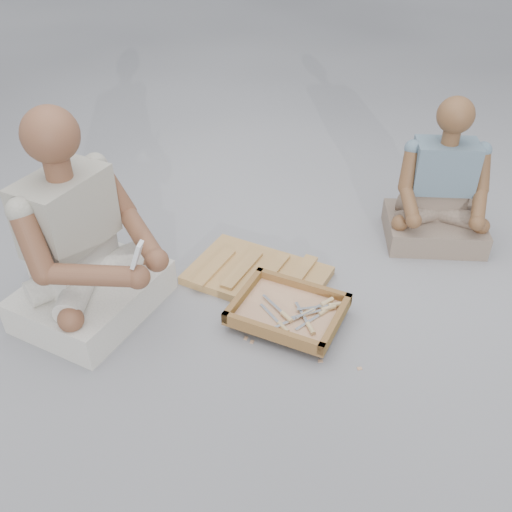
# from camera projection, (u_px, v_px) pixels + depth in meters

# --- Properties ---
(ground) EXTENTS (60.00, 60.00, 0.00)m
(ground) POSITION_uv_depth(u_px,v_px,m) (272.00, 320.00, 2.65)
(ground) COLOR #9D9EA2
(ground) RESTS_ON ground
(carved_panel) EXTENTS (0.78, 0.64, 0.04)m
(carved_panel) POSITION_uv_depth(u_px,v_px,m) (257.00, 275.00, 2.89)
(carved_panel) COLOR #B07544
(carved_panel) RESTS_ON ground
(tool_tray) EXTENTS (0.58, 0.52, 0.06)m
(tool_tray) POSITION_uv_depth(u_px,v_px,m) (288.00, 311.00, 2.61)
(tool_tray) COLOR brown
(tool_tray) RESTS_ON carved_panel
(chisel_0) EXTENTS (0.15, 0.18, 0.02)m
(chisel_0) POSITION_uv_depth(u_px,v_px,m) (280.00, 325.00, 2.52)
(chisel_0) COLOR silver
(chisel_0) RESTS_ON tool_tray
(chisel_1) EXTENTS (0.11, 0.21, 0.02)m
(chisel_1) POSITION_uv_depth(u_px,v_px,m) (309.00, 325.00, 2.51)
(chisel_1) COLOR silver
(chisel_1) RESTS_ON tool_tray
(chisel_2) EXTENTS (0.21, 0.09, 0.02)m
(chisel_2) POSITION_uv_depth(u_px,v_px,m) (331.00, 305.00, 2.61)
(chisel_2) COLOR silver
(chisel_2) RESTS_ON tool_tray
(chisel_3) EXTENTS (0.18, 0.16, 0.02)m
(chisel_3) POSITION_uv_depth(u_px,v_px,m) (304.00, 314.00, 2.57)
(chisel_3) COLOR silver
(chisel_3) RESTS_ON tool_tray
(chisel_4) EXTENTS (0.16, 0.18, 0.02)m
(chisel_4) POSITION_uv_depth(u_px,v_px,m) (322.00, 314.00, 2.58)
(chisel_4) COLOR silver
(chisel_4) RESTS_ON tool_tray
(chisel_5) EXTENTS (0.20, 0.12, 0.02)m
(chisel_5) POSITION_uv_depth(u_px,v_px,m) (324.00, 309.00, 2.60)
(chisel_5) COLOR silver
(chisel_5) RESTS_ON tool_tray
(chisel_6) EXTENTS (0.16, 0.18, 0.02)m
(chisel_6) POSITION_uv_depth(u_px,v_px,m) (284.00, 314.00, 2.57)
(chisel_6) COLOR silver
(chisel_6) RESTS_ON tool_tray
(chisel_7) EXTENTS (0.17, 0.17, 0.02)m
(chisel_7) POSITION_uv_depth(u_px,v_px,m) (323.00, 304.00, 2.62)
(chisel_7) COLOR silver
(chisel_7) RESTS_ON tool_tray
(wood_chip_0) EXTENTS (0.02, 0.02, 0.00)m
(wood_chip_0) POSITION_uv_depth(u_px,v_px,m) (310.00, 296.00, 2.79)
(wood_chip_0) COLOR tan
(wood_chip_0) RESTS_ON ground
(wood_chip_1) EXTENTS (0.02, 0.02, 0.00)m
(wood_chip_1) POSITION_uv_depth(u_px,v_px,m) (301.00, 275.00, 2.93)
(wood_chip_1) COLOR tan
(wood_chip_1) RESTS_ON ground
(wood_chip_2) EXTENTS (0.02, 0.02, 0.00)m
(wood_chip_2) POSITION_uv_depth(u_px,v_px,m) (246.00, 338.00, 2.55)
(wood_chip_2) COLOR tan
(wood_chip_2) RESTS_ON ground
(wood_chip_3) EXTENTS (0.02, 0.02, 0.00)m
(wood_chip_3) POSITION_uv_depth(u_px,v_px,m) (318.00, 290.00, 2.83)
(wood_chip_3) COLOR tan
(wood_chip_3) RESTS_ON ground
(wood_chip_4) EXTENTS (0.02, 0.02, 0.00)m
(wood_chip_4) POSITION_uv_depth(u_px,v_px,m) (300.00, 298.00, 2.78)
(wood_chip_4) COLOR tan
(wood_chip_4) RESTS_ON ground
(wood_chip_5) EXTENTS (0.02, 0.02, 0.00)m
(wood_chip_5) POSITION_uv_depth(u_px,v_px,m) (360.00, 368.00, 2.40)
(wood_chip_5) COLOR tan
(wood_chip_5) RESTS_ON ground
(wood_chip_6) EXTENTS (0.02, 0.02, 0.00)m
(wood_chip_6) POSITION_uv_depth(u_px,v_px,m) (321.00, 361.00, 2.44)
(wood_chip_6) COLOR tan
(wood_chip_6) RESTS_ON ground
(wood_chip_7) EXTENTS (0.02, 0.02, 0.00)m
(wood_chip_7) POSITION_uv_depth(u_px,v_px,m) (302.00, 328.00, 2.61)
(wood_chip_7) COLOR tan
(wood_chip_7) RESTS_ON ground
(wood_chip_8) EXTENTS (0.02, 0.02, 0.00)m
(wood_chip_8) POSITION_uv_depth(u_px,v_px,m) (252.00, 342.00, 2.53)
(wood_chip_8) COLOR tan
(wood_chip_8) RESTS_ON ground
(craftsman) EXTENTS (0.75, 0.77, 1.00)m
(craftsman) POSITION_uv_depth(u_px,v_px,m) (83.00, 250.00, 2.52)
(craftsman) COLOR silver
(craftsman) RESTS_ON ground
(companion) EXTENTS (0.54, 0.45, 0.81)m
(companion) POSITION_uv_depth(u_px,v_px,m) (440.00, 196.00, 3.06)
(companion) COLOR gray
(companion) RESTS_ON ground
(mobile_phone) EXTENTS (0.06, 0.05, 0.12)m
(mobile_phone) POSITION_uv_depth(u_px,v_px,m) (137.00, 255.00, 2.26)
(mobile_phone) COLOR silver
(mobile_phone) RESTS_ON craftsman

